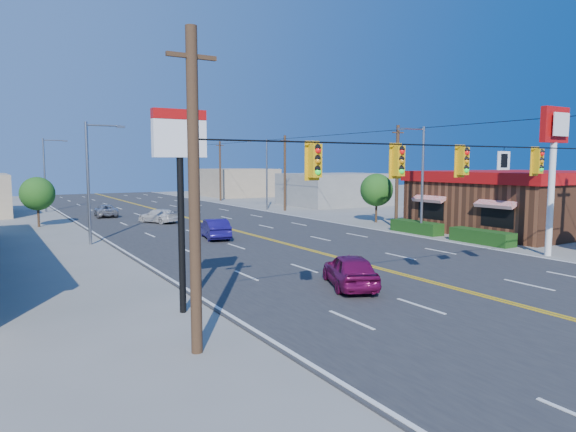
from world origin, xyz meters
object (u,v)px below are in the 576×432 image
car_blue (215,229)px  car_white (159,216)px  kfc (521,200)px  car_magenta (350,271)px  car_silver (106,211)px  kfc_pylon (553,151)px  signal_span (481,175)px  pizza_hut_sign (180,168)px

car_blue → car_white: (-0.53, 11.53, -0.09)m
car_blue → kfc: bearing=172.4°
car_magenta → car_blue: bearing=-68.6°
kfc → car_silver: kfc is taller
kfc_pylon → kfc: bearing=42.0°
signal_span → car_blue: size_ratio=5.68×
car_white → car_silver: (-2.94, 7.79, -0.02)m
pizza_hut_sign → car_magenta: pizza_hut_sign is taller
car_magenta → car_silver: (-2.87, 35.47, -0.14)m
kfc → kfc_pylon: 12.52m
kfc → car_white: (-23.49, 19.42, -1.77)m
signal_span → car_white: 31.89m
car_blue → signal_span: bearing=109.8°
kfc → car_white: kfc is taller
kfc_pylon → car_silver: bearing=116.5°
car_magenta → car_blue: car_magenta is taller
kfc → car_magenta: (-23.56, -8.27, -1.65)m
car_magenta → car_blue: 16.17m
car_magenta → car_white: 27.68m
kfc → car_silver: (-26.42, 27.20, -1.79)m
pizza_hut_sign → car_white: pizza_hut_sign is taller
pizza_hut_sign → car_blue: 18.32m
car_white → kfc: bearing=116.9°
kfc → car_white: bearing=140.4°
kfc → car_silver: bearing=134.2°
car_magenta → car_white: bearing=-66.6°
pizza_hut_sign → car_blue: bearing=63.4°
pizza_hut_sign → kfc_pylon: bearing=0.0°
car_white → car_silver: 8.32m
signal_span → car_silver: 39.96m
pizza_hut_sign → car_silver: 35.78m
signal_span → kfc: 23.47m
kfc_pylon → car_magenta: bearing=-178.9°
pizza_hut_sign → car_blue: size_ratio=1.60×
signal_span → kfc_pylon: 11.87m
signal_span → car_blue: bearing=98.4°
pizza_hut_sign → car_magenta: 8.59m
signal_span → car_blue: signal_span is taller
car_magenta → kfc: bearing=-137.1°
kfc_pylon → signal_span: bearing=-160.2°
kfc_pylon → pizza_hut_sign: size_ratio=1.24×
kfc_pylon → pizza_hut_sign: (-22.00, 0.00, -0.86)m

